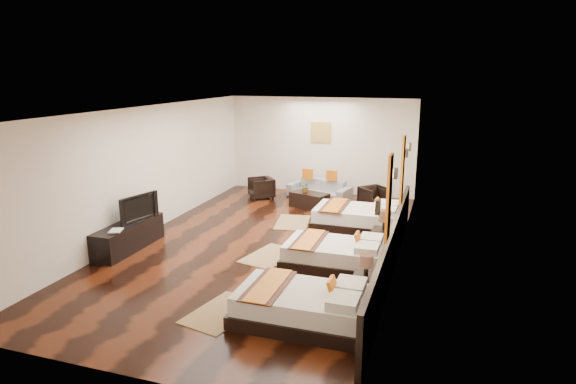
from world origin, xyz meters
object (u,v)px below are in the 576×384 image
(figurine, at_px, (149,205))
(sofa, at_px, (319,189))
(tv_console, at_px, (129,236))
(bed_far, at_px, (358,218))
(nightstand_a, at_px, (365,285))
(armchair_right, at_px, (374,198))
(bed_near, at_px, (303,306))
(armchair_left, at_px, (261,188))
(table_plant, at_px, (305,187))
(nightstand_b, at_px, (384,238))
(book, at_px, (110,231))
(coffee_table, at_px, (309,200))
(bed_mid, at_px, (336,254))
(tv, at_px, (136,207))

(figurine, xyz_separation_m, sofa, (2.65, 4.44, -0.47))
(tv_console, relative_size, figurine, 5.01)
(bed_far, bearing_deg, nightstand_a, -78.23)
(figurine, xyz_separation_m, armchair_right, (4.29, 3.81, -0.43))
(bed_near, relative_size, armchair_left, 2.93)
(table_plant, bearing_deg, armchair_left, 160.84)
(nightstand_a, distance_m, armchair_right, 5.45)
(bed_far, height_order, nightstand_b, nightstand_b)
(armchair_right, bearing_deg, bed_far, -139.02)
(armchair_left, bearing_deg, armchair_right, 49.56)
(tv_console, distance_m, book, 0.62)
(bed_far, distance_m, sofa, 2.88)
(armchair_left, relative_size, coffee_table, 0.65)
(tv_console, height_order, table_plant, table_plant)
(sofa, bearing_deg, figurine, -107.20)
(sofa, bearing_deg, bed_near, -63.80)
(armchair_right, height_order, coffee_table, armchair_right)
(sofa, distance_m, armchair_left, 1.66)
(bed_mid, relative_size, bed_far, 0.94)
(bed_near, height_order, table_plant, bed_near)
(bed_near, distance_m, sofa, 7.10)
(bed_mid, xyz_separation_m, nightstand_a, (0.75, -1.24, 0.03))
(bed_mid, xyz_separation_m, armchair_right, (0.10, 4.17, 0.05))
(nightstand_a, height_order, sofa, nightstand_a)
(bed_far, xyz_separation_m, tv_console, (-4.20, -2.77, 0.02))
(bed_far, height_order, book, bed_far)
(nightstand_a, distance_m, tv, 5.04)
(nightstand_b, height_order, figurine, figurine)
(bed_near, height_order, figurine, figurine)
(figurine, height_order, table_plant, figurine)
(bed_near, relative_size, table_plant, 7.11)
(figurine, bearing_deg, tv, -84.36)
(nightstand_a, height_order, armchair_left, nightstand_a)
(book, xyz_separation_m, table_plant, (2.54, 4.70, -0.03))
(armchair_left, bearing_deg, bed_near, -12.94)
(sofa, height_order, armchair_left, armchair_left)
(bed_near, bearing_deg, table_plant, 105.74)
(armchair_left, bearing_deg, sofa, 70.05)
(tv_console, bearing_deg, bed_near, -22.47)
(nightstand_a, bearing_deg, book, 176.71)
(tv_console, distance_m, armchair_right, 6.27)
(tv_console, bearing_deg, tv, 78.80)
(bed_near, distance_m, table_plant, 6.12)
(bed_mid, height_order, book, bed_mid)
(bed_mid, bearing_deg, tv_console, -174.53)
(bed_far, bearing_deg, tv, -148.77)
(sofa, bearing_deg, bed_mid, -58.51)
(armchair_left, bearing_deg, table_plant, 31.92)
(bed_far, xyz_separation_m, armchair_left, (-3.11, 1.89, 0.04))
(nightstand_a, height_order, nightstand_b, nightstand_b)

